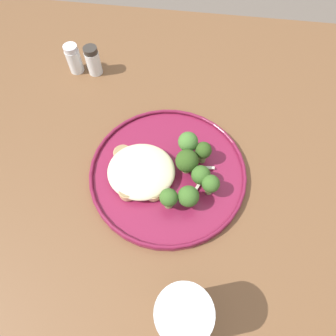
% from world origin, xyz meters
% --- Properties ---
extents(ground, '(6.00, 6.00, 0.00)m').
position_xyz_m(ground, '(0.00, 0.00, 0.00)').
color(ground, '#665B51').
extents(wooden_dining_table, '(1.40, 1.00, 0.74)m').
position_xyz_m(wooden_dining_table, '(0.00, 0.00, 0.66)').
color(wooden_dining_table, brown).
rests_on(wooden_dining_table, ground).
extents(dinner_plate, '(0.29, 0.29, 0.02)m').
position_xyz_m(dinner_plate, '(-0.06, 0.00, 0.75)').
color(dinner_plate, maroon).
rests_on(dinner_plate, wooden_dining_table).
extents(noodle_bed, '(0.12, 0.12, 0.03)m').
position_xyz_m(noodle_bed, '(-0.11, -0.01, 0.77)').
color(noodle_bed, beige).
rests_on(noodle_bed, dinner_plate).
extents(seared_scallop_center_golden, '(0.02, 0.02, 0.01)m').
position_xyz_m(seared_scallop_center_golden, '(-0.07, -0.01, 0.76)').
color(seared_scallop_center_golden, beige).
rests_on(seared_scallop_center_golden, dinner_plate).
extents(seared_scallop_front_small, '(0.03, 0.03, 0.02)m').
position_xyz_m(seared_scallop_front_small, '(-0.11, -0.00, 0.76)').
color(seared_scallop_front_small, beige).
rests_on(seared_scallop_front_small, dinner_plate).
extents(seared_scallop_tiny_bay, '(0.04, 0.04, 0.01)m').
position_xyz_m(seared_scallop_tiny_bay, '(-0.12, -0.03, 0.76)').
color(seared_scallop_tiny_bay, beige).
rests_on(seared_scallop_tiny_bay, dinner_plate).
extents(seared_scallop_on_noodles, '(0.03, 0.03, 0.02)m').
position_xyz_m(seared_scallop_on_noodles, '(-0.12, -0.05, 0.76)').
color(seared_scallop_on_noodles, '#DBB77A').
rests_on(seared_scallop_on_noodles, dinner_plate).
extents(seared_scallop_half_hidden, '(0.02, 0.02, 0.01)m').
position_xyz_m(seared_scallop_half_hidden, '(-0.10, 0.01, 0.76)').
color(seared_scallop_half_hidden, '#DBB77A').
rests_on(seared_scallop_half_hidden, dinner_plate).
extents(seared_scallop_left_edge, '(0.03, 0.03, 0.01)m').
position_xyz_m(seared_scallop_left_edge, '(-0.15, 0.02, 0.76)').
color(seared_scallop_left_edge, '#DBB77A').
rests_on(seared_scallop_left_edge, dinner_plate).
extents(seared_scallop_right_edge, '(0.03, 0.03, 0.01)m').
position_xyz_m(seared_scallop_right_edge, '(-0.08, -0.05, 0.76)').
color(seared_scallop_right_edge, '#E5C689').
rests_on(seared_scallop_right_edge, dinner_plate).
extents(broccoli_floret_left_leaning, '(0.03, 0.03, 0.05)m').
position_xyz_m(broccoli_floret_left_leaning, '(0.02, -0.03, 0.78)').
color(broccoli_floret_left_leaning, '#89A356').
rests_on(broccoli_floret_left_leaning, dinner_plate).
extents(broccoli_floret_right_tilted, '(0.03, 0.03, 0.05)m').
position_xyz_m(broccoli_floret_right_tilted, '(-0.05, -0.07, 0.78)').
color(broccoli_floret_right_tilted, '#89A356').
rests_on(broccoli_floret_right_tilted, dinner_plate).
extents(broccoli_floret_center_pile, '(0.04, 0.04, 0.06)m').
position_xyz_m(broccoli_floret_center_pile, '(-0.03, 0.04, 0.79)').
color(broccoli_floret_center_pile, '#89A356').
rests_on(broccoli_floret_center_pile, dinner_plate).
extents(broccoli_floret_rear_charred, '(0.03, 0.03, 0.05)m').
position_xyz_m(broccoli_floret_rear_charred, '(-0.00, -0.01, 0.78)').
color(broccoli_floret_rear_charred, '#89A356').
rests_on(broccoli_floret_rear_charred, dinner_plate).
extents(broccoli_floret_beside_noodles, '(0.04, 0.04, 0.05)m').
position_xyz_m(broccoli_floret_beside_noodles, '(-0.03, 0.01, 0.78)').
color(broccoli_floret_beside_noodles, '#7A994C').
rests_on(broccoli_floret_beside_noodles, dinner_plate).
extents(broccoli_floret_front_edge, '(0.04, 0.04, 0.05)m').
position_xyz_m(broccoli_floret_front_edge, '(-0.02, -0.06, 0.78)').
color(broccoli_floret_front_edge, '#89A356').
rests_on(broccoli_floret_front_edge, dinner_plate).
extents(broccoli_floret_tall_stalk, '(0.03, 0.03, 0.05)m').
position_xyz_m(broccoli_floret_tall_stalk, '(-0.00, 0.03, 0.78)').
color(broccoli_floret_tall_stalk, '#7A994C').
rests_on(broccoli_floret_tall_stalk, dinner_plate).
extents(onion_sliver_pale_crescent, '(0.05, 0.01, 0.00)m').
position_xyz_m(onion_sliver_pale_crescent, '(0.00, 0.01, 0.75)').
color(onion_sliver_pale_crescent, silver).
rests_on(onion_sliver_pale_crescent, dinner_plate).
extents(onion_sliver_curled_piece, '(0.03, 0.05, 0.00)m').
position_xyz_m(onion_sliver_curled_piece, '(-0.00, -0.02, 0.75)').
color(onion_sliver_curled_piece, silver).
rests_on(onion_sliver_curled_piece, dinner_plate).
extents(onion_sliver_long_sliver, '(0.04, 0.02, 0.00)m').
position_xyz_m(onion_sliver_long_sliver, '(-0.07, -0.04, 0.75)').
color(onion_sliver_long_sliver, silver).
rests_on(onion_sliver_long_sliver, dinner_plate).
extents(water_glass, '(0.07, 0.07, 0.12)m').
position_xyz_m(water_glass, '(-0.01, -0.24, 0.79)').
color(water_glass, silver).
rests_on(water_glass, wooden_dining_table).
extents(salt_shaker, '(0.03, 0.03, 0.07)m').
position_xyz_m(salt_shaker, '(-0.30, 0.24, 0.77)').
color(salt_shaker, white).
rests_on(salt_shaker, wooden_dining_table).
extents(pepper_shaker, '(0.03, 0.03, 0.07)m').
position_xyz_m(pepper_shaker, '(-0.26, 0.24, 0.77)').
color(pepper_shaker, white).
rests_on(pepper_shaker, wooden_dining_table).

